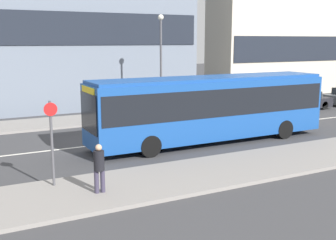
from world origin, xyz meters
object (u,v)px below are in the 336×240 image
(pedestrian_near_stop, at_px, (99,166))
(bus_stop_sign, at_px, (52,137))
(parked_car_0, at_px, (303,101))
(street_lamp, at_px, (161,54))
(city_bus, at_px, (211,105))

(pedestrian_near_stop, height_order, bus_stop_sign, bus_stop_sign)
(parked_car_0, bearing_deg, street_lamp, 169.00)
(bus_stop_sign, bearing_deg, city_bus, 21.18)
(city_bus, xyz_separation_m, street_lamp, (1.00, 7.42, 2.23))
(pedestrian_near_stop, bearing_deg, street_lamp, 59.96)
(pedestrian_near_stop, bearing_deg, parked_car_0, 32.24)
(city_bus, xyz_separation_m, pedestrian_near_stop, (-7.19, -4.59, -0.83))
(city_bus, distance_m, bus_stop_sign, 8.95)
(city_bus, bearing_deg, street_lamp, 76.75)
(parked_car_0, bearing_deg, city_bus, -155.04)
(city_bus, height_order, pedestrian_near_stop, city_bus)
(parked_car_0, distance_m, bus_stop_sign, 21.71)
(city_bus, height_order, street_lamp, street_lamp)
(parked_car_0, bearing_deg, bus_stop_sign, -156.60)
(bus_stop_sign, bearing_deg, parked_car_0, 23.40)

